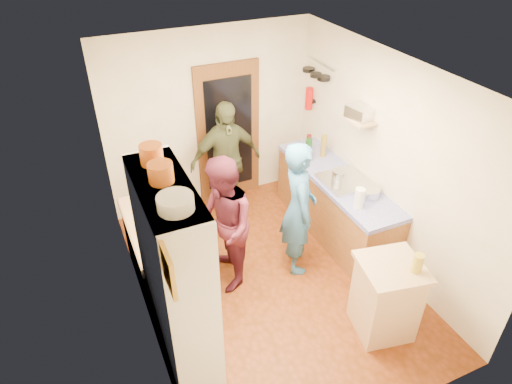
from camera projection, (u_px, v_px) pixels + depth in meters
floor at (270, 279)px, 5.65m from camera, size 3.00×4.00×0.02m
ceiling at (275, 73)px, 4.20m from camera, size 3.00×4.00×0.02m
wall_back at (210, 120)px, 6.45m from camera, size 3.00×0.02×2.60m
wall_front at (389, 328)px, 3.40m from camera, size 3.00×0.02×2.60m
wall_left at (132, 227)px, 4.41m from camera, size 0.02×4.00×2.60m
wall_right at (386, 163)px, 5.44m from camera, size 0.02×4.00×2.60m
door_frame at (228, 134)px, 6.64m from camera, size 0.95×0.06×2.10m
door_glass at (229, 135)px, 6.62m from camera, size 0.70×0.02×1.70m
hutch_body at (178, 290)px, 3.98m from camera, size 0.40×1.20×2.20m
hutch_top_shelf at (164, 187)px, 3.38m from camera, size 0.40×1.14×0.04m
plate_stack at (175, 203)px, 3.08m from camera, size 0.26×0.26×0.11m
orange_pot_a at (161, 173)px, 3.37m from camera, size 0.19×0.19×0.15m
orange_pot_b at (151, 154)px, 3.59m from camera, size 0.18×0.18×0.16m
left_counter_base at (162, 257)px, 5.34m from camera, size 0.60×1.40×0.85m
left_counter_top at (157, 227)px, 5.09m from camera, size 0.64×1.44×0.05m
toaster at (171, 243)px, 4.71m from camera, size 0.23×0.17×0.16m
kettle at (153, 225)px, 4.95m from camera, size 0.16×0.16×0.16m
orange_bowl at (159, 211)px, 5.22m from camera, size 0.22×0.22×0.10m
chopping_board at (147, 197)px, 5.51m from camera, size 0.32×0.24×0.02m
right_counter_base at (334, 207)px, 6.20m from camera, size 0.60×2.20×0.84m
right_counter_top at (338, 179)px, 5.95m from camera, size 0.62×2.22×0.06m
hob at (344, 181)px, 5.81m from camera, size 0.55×0.58×0.04m
pot_on_hob at (340, 175)px, 5.78m from camera, size 0.19×0.19×0.13m
bottle_a at (308, 150)px, 6.19m from camera, size 0.10×0.10×0.34m
bottle_b at (309, 144)px, 6.42m from camera, size 0.08×0.08×0.27m
bottle_c at (324, 146)px, 6.30m from camera, size 0.09×0.09×0.32m
paper_towel at (359, 198)px, 5.30m from camera, size 0.13×0.13×0.25m
mixing_bowl at (369, 192)px, 5.54m from camera, size 0.32×0.32×0.11m
island_base at (385, 300)px, 4.79m from camera, size 0.64×0.64×0.86m
island_top at (393, 268)px, 4.53m from camera, size 0.73×0.73×0.05m
cutting_board at (386, 264)px, 4.56m from camera, size 0.40×0.34×0.02m
oil_jar at (418, 263)px, 4.40m from camera, size 0.12×0.12×0.21m
pan_rail at (321, 64)px, 6.16m from camera, size 0.02×0.65×0.02m
pan_hang_a at (323, 78)px, 6.08m from camera, size 0.18×0.18×0.05m
pan_hang_b at (316, 75)px, 6.24m from camera, size 0.16×0.16×0.05m
pan_hang_c at (309, 70)px, 6.39m from camera, size 0.17×0.17×0.05m
wall_shelf at (359, 120)px, 5.51m from camera, size 0.26×0.42×0.03m
radio at (359, 113)px, 5.46m from camera, size 0.27×0.34×0.15m
ext_bracket at (312, 101)px, 6.63m from camera, size 0.06×0.10×0.04m
fire_extinguisher at (309, 98)px, 6.58m from camera, size 0.11×0.11×0.32m
picture_frame at (168, 271)px, 2.83m from camera, size 0.03×0.25×0.30m
person_hob at (302, 210)px, 5.38m from camera, size 0.58×0.73×1.74m
person_left at (225, 223)px, 5.20m from camera, size 0.74×0.90×1.69m
person_back at (227, 161)px, 6.31m from camera, size 1.05×0.47×1.76m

